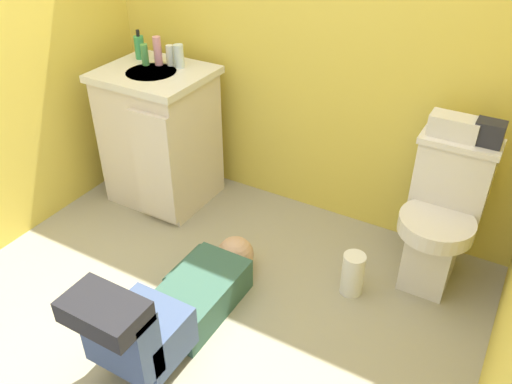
# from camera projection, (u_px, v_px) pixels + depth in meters

# --- Properties ---
(ground_plane) EXTENTS (2.95, 3.17, 0.04)m
(ground_plane) POSITION_uv_depth(u_px,v_px,m) (200.00, 317.00, 2.51)
(ground_plane) COLOR #9E977F
(wall_back) EXTENTS (2.61, 0.08, 2.40)m
(wall_back) POSITION_uv_depth(u_px,v_px,m) (314.00, 2.00, 2.64)
(wall_back) COLOR #E5C94A
(wall_back) RESTS_ON ground_plane
(toilet) EXTENTS (0.36, 0.46, 0.75)m
(toilet) POSITION_uv_depth(u_px,v_px,m) (441.00, 217.00, 2.53)
(toilet) COLOR silver
(toilet) RESTS_ON ground_plane
(vanity_cabinet) EXTENTS (0.60, 0.53, 0.82)m
(vanity_cabinet) POSITION_uv_depth(u_px,v_px,m) (160.00, 136.00, 3.12)
(vanity_cabinet) COLOR beige
(vanity_cabinet) RESTS_ON ground_plane
(faucet) EXTENTS (0.02, 0.02, 0.10)m
(faucet) POSITION_uv_depth(u_px,v_px,m) (168.00, 54.00, 2.97)
(faucet) COLOR silver
(faucet) RESTS_ON vanity_cabinet
(person_plumber) EXTENTS (0.39, 1.06, 0.52)m
(person_plumber) POSITION_uv_depth(u_px,v_px,m) (173.00, 306.00, 2.30)
(person_plumber) COLOR #33594C
(person_plumber) RESTS_ON ground_plane
(tissue_box) EXTENTS (0.22, 0.11, 0.10)m
(tissue_box) POSITION_uv_depth(u_px,v_px,m) (454.00, 126.00, 2.37)
(tissue_box) COLOR silver
(tissue_box) RESTS_ON toilet
(toiletry_bag) EXTENTS (0.12, 0.09, 0.11)m
(toiletry_bag) POSITION_uv_depth(u_px,v_px,m) (489.00, 133.00, 2.31)
(toiletry_bag) COLOR #26262D
(toiletry_bag) RESTS_ON toilet
(soap_dispenser) EXTENTS (0.06, 0.06, 0.17)m
(soap_dispenser) POSITION_uv_depth(u_px,v_px,m) (139.00, 47.00, 3.03)
(soap_dispenser) COLOR #3A9B56
(soap_dispenser) RESTS_ON vanity_cabinet
(bottle_green) EXTENTS (0.04, 0.04, 0.12)m
(bottle_green) POSITION_uv_depth(u_px,v_px,m) (145.00, 55.00, 2.94)
(bottle_green) COLOR #4A9A4D
(bottle_green) RESTS_ON vanity_cabinet
(bottle_pink) EXTENTS (0.05, 0.05, 0.16)m
(bottle_pink) POSITION_uv_depth(u_px,v_px,m) (158.00, 51.00, 2.93)
(bottle_pink) COLOR pink
(bottle_pink) RESTS_ON vanity_cabinet
(bottle_white) EXTENTS (0.04, 0.04, 0.11)m
(bottle_white) POSITION_uv_depth(u_px,v_px,m) (170.00, 55.00, 2.94)
(bottle_white) COLOR white
(bottle_white) RESTS_ON vanity_cabinet
(bottle_clear) EXTENTS (0.06, 0.06, 0.13)m
(bottle_clear) POSITION_uv_depth(u_px,v_px,m) (179.00, 56.00, 2.91)
(bottle_clear) COLOR silver
(bottle_clear) RESTS_ON vanity_cabinet
(paper_towel_roll) EXTENTS (0.11, 0.11, 0.23)m
(paper_towel_roll) POSITION_uv_depth(u_px,v_px,m) (353.00, 274.00, 2.56)
(paper_towel_roll) COLOR white
(paper_towel_roll) RESTS_ON ground_plane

